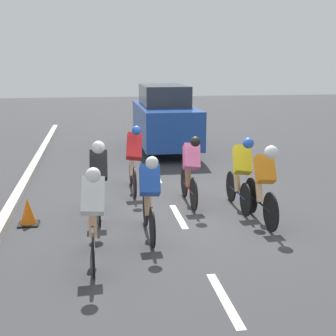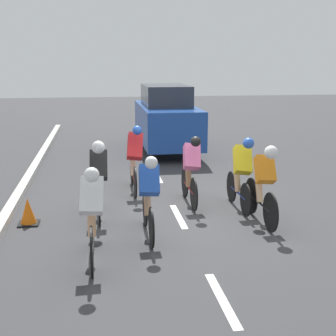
{
  "view_description": "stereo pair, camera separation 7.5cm",
  "coord_description": "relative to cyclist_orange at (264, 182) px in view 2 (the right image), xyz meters",
  "views": [
    {
      "loc": [
        1.52,
        8.65,
        2.88
      ],
      "look_at": [
        0.2,
        0.35,
        0.95
      ],
      "focal_mm": 50.0,
      "sensor_mm": 36.0,
      "label": 1
    },
    {
      "loc": [
        1.44,
        8.66,
        2.88
      ],
      "look_at": [
        0.2,
        0.35,
        0.95
      ],
      "focal_mm": 50.0,
      "sensor_mm": 36.0,
      "label": 2
    }
  ],
  "objects": [
    {
      "name": "cyclist_orange",
      "position": [
        0.0,
        0.0,
        0.0
      ],
      "size": [
        0.35,
        1.72,
        1.47
      ],
      "color": "black",
      "rests_on": "ground"
    },
    {
      "name": "cyclist_yellow",
      "position": [
        0.16,
        -0.83,
        -0.0
      ],
      "size": [
        0.39,
        1.6,
        1.48
      ],
      "color": "black",
      "rests_on": "ground"
    },
    {
      "name": "cyclist_white",
      "position": [
        3.02,
        1.31,
        -0.01
      ],
      "size": [
        0.35,
        1.69,
        1.49
      ],
      "color": "black",
      "rests_on": "ground"
    },
    {
      "name": "ground_plane",
      "position": [
        1.44,
        -0.93,
        -0.78
      ],
      "size": [
        60.0,
        60.0,
        0.0
      ],
      "primitive_type": "plane",
      "color": "#38383A"
    },
    {
      "name": "curb",
      "position": [
        4.64,
        -0.59,
        -0.71
      ],
      "size": [
        0.2,
        25.21,
        0.14
      ],
      "primitive_type": "cube",
      "color": "beige",
      "rests_on": "ground"
    },
    {
      "name": "cyclist_pink",
      "position": [
        1.06,
        -1.3,
        -0.02
      ],
      "size": [
        0.38,
        1.63,
        1.45
      ],
      "color": "black",
      "rests_on": "ground"
    },
    {
      "name": "support_car",
      "position": [
        0.7,
        -7.23,
        0.29
      ],
      "size": [
        1.7,
        4.39,
        2.12
      ],
      "color": "black",
      "rests_on": "ground"
    },
    {
      "name": "lane_stripe_far",
      "position": [
        1.44,
        -3.79,
        -0.77
      ],
      "size": [
        0.12,
        1.4,
        0.01
      ],
      "primitive_type": "cube",
      "color": "white",
      "rests_on": "ground"
    },
    {
      "name": "lane_stripe_near",
      "position": [
        1.44,
        2.61,
        -0.77
      ],
      "size": [
        0.12,
        1.4,
        0.01
      ],
      "primitive_type": "cube",
      "color": "white",
      "rests_on": "ground"
    },
    {
      "name": "lane_stripe_mid",
      "position": [
        1.44,
        -0.59,
        -0.77
      ],
      "size": [
        0.12,
        1.4,
        0.01
      ],
      "primitive_type": "cube",
      "color": "white",
      "rests_on": "ground"
    },
    {
      "name": "cyclist_red",
      "position": [
        2.12,
        -2.41,
        0.02
      ],
      "size": [
        0.39,
        1.69,
        1.53
      ],
      "color": "black",
      "rests_on": "ground"
    },
    {
      "name": "traffic_cone",
      "position": [
        4.19,
        -0.56,
        -0.54
      ],
      "size": [
        0.36,
        0.36,
        0.49
      ],
      "color": "black",
      "rests_on": "ground"
    },
    {
      "name": "cyclist_blue",
      "position": [
        2.1,
        0.38,
        -0.04
      ],
      "size": [
        0.35,
        1.65,
        1.43
      ],
      "color": "black",
      "rests_on": "ground"
    },
    {
      "name": "cyclist_black",
      "position": [
        2.91,
        -0.72,
        0.02
      ],
      "size": [
        0.34,
        1.61,
        1.51
      ],
      "color": "black",
      "rests_on": "ground"
    }
  ]
}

